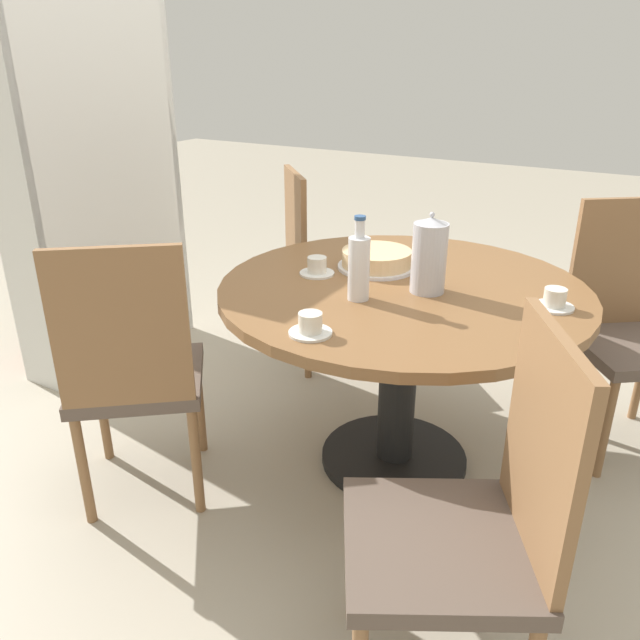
% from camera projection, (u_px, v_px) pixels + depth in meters
% --- Properties ---
extents(ground_plane, '(14.00, 14.00, 0.00)m').
position_uv_depth(ground_plane, '(393.00, 460.00, 2.41)').
color(ground_plane, '#B2A893').
extents(dining_table, '(1.26, 1.26, 0.72)m').
position_uv_depth(dining_table, '(401.00, 326.00, 2.18)').
color(dining_table, black).
rests_on(dining_table, ground_plane).
extents(chair_a, '(0.59, 0.59, 0.95)m').
position_uv_depth(chair_a, '(322.00, 266.00, 3.01)').
color(chair_a, olive).
rests_on(chair_a, ground_plane).
extents(chair_b, '(0.59, 0.59, 0.95)m').
position_uv_depth(chair_b, '(134.00, 371.00, 2.03)').
color(chair_b, olive).
rests_on(chair_b, ground_plane).
extents(chair_c, '(0.57, 0.57, 0.95)m').
position_uv_depth(chair_c, '(471.00, 522.00, 1.38)').
color(chair_c, olive).
rests_on(chair_c, ground_plane).
extents(chair_d, '(0.59, 0.59, 0.95)m').
position_uv_depth(chair_d, '(629.00, 324.00, 2.37)').
color(chair_d, olive).
rests_on(chair_d, ground_plane).
extents(bookshelf, '(0.88, 0.28, 1.72)m').
position_uv_depth(bookshelf, '(98.00, 200.00, 2.95)').
color(bookshelf, silver).
rests_on(bookshelf, ground_plane).
extents(coffee_pot, '(0.11, 0.11, 0.27)m').
position_uv_depth(coffee_pot, '(429.00, 256.00, 2.02)').
color(coffee_pot, silver).
rests_on(coffee_pot, dining_table).
extents(water_bottle, '(0.07, 0.07, 0.27)m').
position_uv_depth(water_bottle, '(359.00, 266.00, 1.97)').
color(water_bottle, silver).
rests_on(water_bottle, dining_table).
extents(cake_main, '(0.28, 0.28, 0.07)m').
position_uv_depth(cake_main, '(377.00, 260.00, 2.28)').
color(cake_main, silver).
rests_on(cake_main, dining_table).
extents(cup_a, '(0.12, 0.12, 0.06)m').
position_uv_depth(cup_a, '(554.00, 300.00, 1.93)').
color(cup_a, silver).
rests_on(cup_a, dining_table).
extents(cup_b, '(0.12, 0.12, 0.06)m').
position_uv_depth(cup_b, '(317.00, 267.00, 2.22)').
color(cup_b, silver).
rests_on(cup_b, dining_table).
extents(cup_c, '(0.12, 0.12, 0.06)m').
position_uv_depth(cup_c, '(310.00, 326.00, 1.75)').
color(cup_c, silver).
rests_on(cup_c, dining_table).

